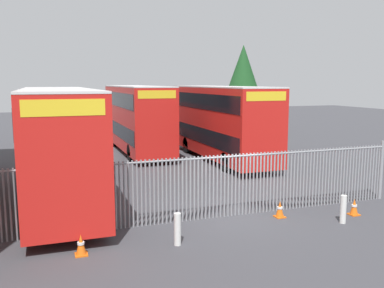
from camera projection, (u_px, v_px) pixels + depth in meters
ground_plane at (167, 171)px, 22.15m from camera, size 100.00×100.00×0.00m
palisade_fence at (202, 186)px, 14.17m from camera, size 15.50×0.14×2.35m
double_decker_bus_near_gate at (59, 141)px, 16.13m from camera, size 2.54×10.81×4.42m
double_decker_bus_behind_fence_left at (221, 120)px, 25.03m from camera, size 2.54×10.81×4.42m
double_decker_bus_behind_fence_right at (137, 116)px, 27.90m from camera, size 2.54×10.81×4.42m
bollard_near_left at (178, 229)px, 12.00m from camera, size 0.20×0.20×0.95m
bollard_center_front at (343, 209)px, 13.89m from camera, size 0.20×0.20×0.95m
traffic_cone_by_gate at (354, 207)px, 14.76m from camera, size 0.34×0.34×0.59m
traffic_cone_mid_forecourt at (81, 245)px, 11.32m from camera, size 0.34×0.34×0.59m
traffic_cone_near_kerb at (280, 209)px, 14.50m from camera, size 0.34×0.34×0.59m
tree_tall_back at (243, 73)px, 39.21m from camera, size 3.67×3.67×8.11m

